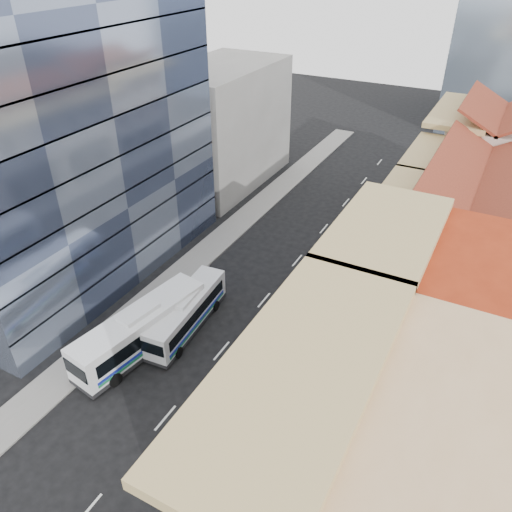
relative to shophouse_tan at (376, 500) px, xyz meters
The scene contains 12 objects.
sidewalk_right 18.82m from the shophouse_tan, 107.93° to the left, with size 3.00×90.00×0.15m, color slate.
sidewalk_left 28.82m from the shophouse_tan, 142.93° to the left, with size 3.00×90.00×0.15m, color slate.
shophouse_tan is the anchor object (origin of this frame).
shophouse_red 12.00m from the shophouse_tan, 90.00° to the left, with size 8.00×10.00×12.00m, color #A22E12.
shophouse_cream_near 21.52m from the shophouse_tan, 90.00° to the left, with size 8.00×9.00×10.00m, color beige.
shophouse_cream_mid 30.52m from the shophouse_tan, 90.00° to the left, with size 8.00×9.00×10.00m, color beige.
shophouse_cream_far 41.00m from the shophouse_tan, 90.00° to the left, with size 8.00×12.00×11.00m, color beige.
office_tower 35.19m from the shophouse_tan, 155.70° to the left, with size 12.00×26.00×30.00m, color #424C69.
office_block_far 47.64m from the shophouse_tan, 129.04° to the left, with size 10.00×18.00×14.00m, color gray.
bus_left_near 21.21m from the shophouse_tan, 158.66° to the left, with size 2.66×11.35×3.64m, color white, non-canonical shape.
bus_left_far 21.39m from the shophouse_tan, 148.22° to the left, with size 2.24×9.57×3.07m, color silver, non-canonical shape.
bus_right 15.38m from the shophouse_tan, 133.53° to the left, with size 2.26×9.66×3.10m, color silver, non-canonical shape.
Camera 1 is at (15.18, -8.19, 26.17)m, focal length 35.00 mm.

